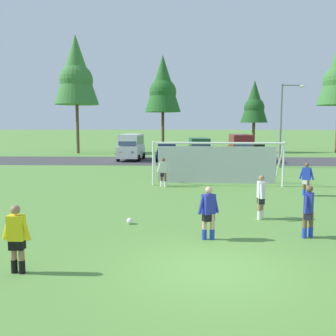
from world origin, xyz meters
The scene contains 19 objects.
ground_plane centered at (0.00, 15.00, 0.00)m, with size 400.00×400.00×0.00m, color #598C3D.
parking_lot_strip centered at (0.00, 26.82, 0.00)m, with size 52.00×8.40×0.01m, color #3D3D3F.
soccer_ball centered at (-2.53, 4.03, 0.11)m, with size 0.22×0.22×0.22m.
soccer_goal centered at (1.36, 13.12, 1.29)m, with size 7.49×2.23×2.57m.
referee centered at (-4.58, -0.42, 0.82)m, with size 0.73×0.24×1.64m.
player_midfield_center centered at (-1.72, 11.97, 0.82)m, with size 0.74×0.33×1.64m.
player_defender_far centered at (5.41, 9.53, 0.82)m, with size 0.65×0.49×1.64m.
player_winger_left centered at (2.23, 4.91, 0.82)m, with size 0.27×0.73×1.64m.
player_winger_right centered at (0.11, 2.34, 0.82)m, with size 0.70×0.42×1.64m.
player_trailing_back centered at (3.21, 2.65, 0.82)m, with size 0.48×0.65×1.64m.
parked_car_slot_far_left centered at (-5.56, 27.50, 1.34)m, with size 2.39×4.90×2.52m.
parked_car_slot_left centered at (-2.11, 27.25, 0.88)m, with size 2.13×4.25×1.72m.
parked_car_slot_center_left centered at (1.02, 26.97, 1.11)m, with size 2.37×4.72×2.16m.
parked_car_slot_center centered at (4.87, 26.31, 1.34)m, with size 2.25×4.83×2.52m.
parked_car_slot_center_right centered at (6.13, 26.70, 0.88)m, with size 2.06×4.21×1.72m.
tree_left_edge centered at (-13.11, 35.82, 9.57)m, with size 5.21×5.21×13.90m.
tree_mid_left centered at (-3.02, 38.43, 8.23)m, with size 4.49×4.49×11.97m.
tree_center_back centered at (8.20, 37.85, 6.03)m, with size 3.30×3.30×8.79m.
street_lamp centered at (7.45, 21.74, 3.46)m, with size 2.00×0.32×6.66m.
Camera 1 is at (-0.74, -8.83, 3.52)m, focal length 40.09 mm.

